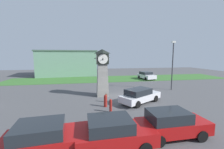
{
  "coord_description": "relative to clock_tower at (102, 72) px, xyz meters",
  "views": [
    {
      "loc": [
        -4.1,
        -15.83,
        4.7
      ],
      "look_at": [
        -0.9,
        2.43,
        2.29
      ],
      "focal_mm": 24.0,
      "sensor_mm": 36.0,
      "label": 1
    }
  ],
  "objects": [
    {
      "name": "street_lamp_near_road",
      "position": [
        9.62,
        1.44,
        0.99
      ],
      "size": [
        0.5,
        0.24,
        6.54
      ],
      "color": "#333338",
      "rests_on": "ground_plane"
    },
    {
      "name": "bollard_far_row",
      "position": [
        0.09,
        -2.43,
        -2.33
      ],
      "size": [
        0.2,
        0.2,
        0.87
      ],
      "color": "brown",
      "rests_on": "ground_plane"
    },
    {
      "name": "car_navy_sedan",
      "position": [
        -3.83,
        -9.83,
        -1.98
      ],
      "size": [
        4.15,
        2.34,
        1.55
      ],
      "color": "#A51111",
      "rests_on": "ground_plane"
    },
    {
      "name": "car_silver_hatch",
      "position": [
        3.34,
        -3.22,
        -2.03
      ],
      "size": [
        4.75,
        3.77,
        1.45
      ],
      "color": "silver",
      "rests_on": "ground_plane"
    },
    {
      "name": "car_far_lot",
      "position": [
        9.74,
        10.37,
        -2.01
      ],
      "size": [
        2.6,
        4.13,
        1.47
      ],
      "color": "silver",
      "rests_on": "ground_plane"
    },
    {
      "name": "clock_tower",
      "position": [
        0.0,
        0.0,
        0.0
      ],
      "size": [
        1.75,
        1.78,
        5.36
      ],
      "color": "gray",
      "rests_on": "ground_plane"
    },
    {
      "name": "bollard_mid_row",
      "position": [
        -0.15,
        -3.78,
        -2.2
      ],
      "size": [
        0.3,
        0.3,
        1.13
      ],
      "color": "maroon",
      "rests_on": "ground_plane"
    },
    {
      "name": "car_near_tower",
      "position": [
        -0.51,
        -9.85,
        -1.98
      ],
      "size": [
        4.04,
        2.15,
        1.56
      ],
      "color": "#A51111",
      "rests_on": "ground_plane"
    },
    {
      "name": "grass_verge_far",
      "position": [
        4.88,
        12.07,
        -2.75
      ],
      "size": [
        43.04,
        7.65,
        0.04
      ],
      "primitive_type": "cube",
      "color": "#386B2D",
      "rests_on": "ground_plane"
    },
    {
      "name": "bollard_near_tower",
      "position": [
        0.1,
        -5.17,
        -2.21
      ],
      "size": [
        0.23,
        0.23,
        1.12
      ],
      "color": "maroon",
      "rests_on": "ground_plane"
    },
    {
      "name": "warehouse_blue_far",
      "position": [
        -6.08,
        19.48,
        0.11
      ],
      "size": [
        13.6,
        9.0,
        5.75
      ],
      "color": "gray",
      "rests_on": "ground_plane"
    },
    {
      "name": "ground_plane",
      "position": [
        2.25,
        -1.09,
        -2.77
      ],
      "size": [
        71.73,
        71.73,
        0.0
      ],
      "primitive_type": "plane",
      "color": "#4C4C4F"
    },
    {
      "name": "car_by_building",
      "position": [
        2.93,
        -9.46,
        -1.98
      ],
      "size": [
        4.1,
        1.9,
        1.57
      ],
      "color": "#A51111",
      "rests_on": "ground_plane"
    }
  ]
}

